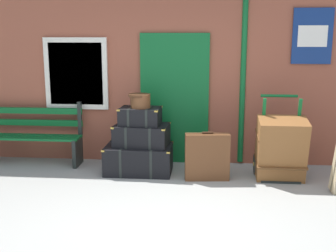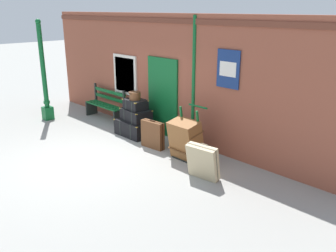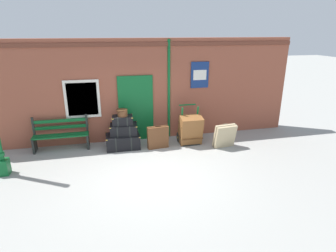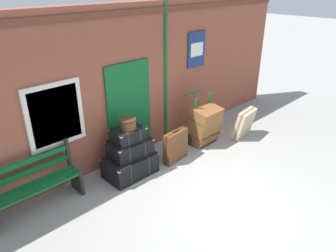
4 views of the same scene
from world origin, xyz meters
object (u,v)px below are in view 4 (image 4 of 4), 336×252
(porters_trolley, at_px, (199,130))
(suitcase_caramel, at_px, (176,146))
(suitcase_beige, at_px, (244,123))
(steamer_trunk_middle, at_px, (130,148))
(steamer_trunk_base, at_px, (130,165))
(round_hatbox, at_px, (128,123))
(large_brown_trunk, at_px, (205,125))
(steamer_trunk_top, at_px, (128,135))
(platform_bench, at_px, (33,186))

(porters_trolley, xyz_separation_m, suitcase_caramel, (-1.05, -0.24, 0.07))
(porters_trolley, distance_m, suitcase_beige, 1.15)
(steamer_trunk_middle, xyz_separation_m, suitcase_beige, (2.99, -0.70, -0.21))
(steamer_trunk_base, xyz_separation_m, round_hatbox, (0.03, 0.03, 0.91))
(large_brown_trunk, bearing_deg, steamer_trunk_base, 174.99)
(steamer_trunk_base, height_order, steamer_trunk_middle, steamer_trunk_middle)
(steamer_trunk_top, bearing_deg, large_brown_trunk, -6.19)
(steamer_trunk_middle, distance_m, round_hatbox, 0.54)
(round_hatbox, height_order, porters_trolley, round_hatbox)
(large_brown_trunk, relative_size, suitcase_beige, 1.26)
(platform_bench, relative_size, steamer_trunk_middle, 1.88)
(platform_bench, height_order, suitcase_caramel, platform_bench)
(suitcase_beige, distance_m, suitcase_caramel, 2.03)
(steamer_trunk_base, relative_size, steamer_trunk_middle, 1.19)
(steamer_trunk_base, xyz_separation_m, suitcase_beige, (3.03, -0.67, 0.16))
(porters_trolley, bearing_deg, steamer_trunk_base, 179.72)
(large_brown_trunk, distance_m, suitcase_beige, 1.06)
(round_hatbox, relative_size, porters_trolley, 0.27)
(platform_bench, xyz_separation_m, steamer_trunk_top, (1.82, -0.28, 0.43))
(steamer_trunk_base, bearing_deg, round_hatbox, 44.25)
(large_brown_trunk, relative_size, suitcase_caramel, 1.31)
(platform_bench, bearing_deg, steamer_trunk_base, -10.24)
(steamer_trunk_middle, distance_m, suitcase_caramel, 1.07)
(suitcase_beige, bearing_deg, steamer_trunk_middle, 166.74)
(porters_trolley, xyz_separation_m, suitcase_beige, (0.94, -0.66, 0.10))
(steamer_trunk_middle, relative_size, suitcase_beige, 1.13)
(steamer_trunk_top, xyz_separation_m, suitcase_beige, (3.01, -0.71, -0.50))
(steamer_trunk_base, relative_size, porters_trolley, 0.84)
(steamer_trunk_base, relative_size, large_brown_trunk, 1.07)
(suitcase_caramel, bearing_deg, platform_bench, 168.46)
(steamer_trunk_top, relative_size, suitcase_caramel, 0.88)
(large_brown_trunk, xyz_separation_m, suitcase_caramel, (-1.05, -0.07, -0.13))
(steamer_trunk_top, bearing_deg, round_hatbox, -71.60)
(platform_bench, height_order, suitcase_beige, platform_bench)
(porters_trolley, bearing_deg, suitcase_caramel, -166.90)
(large_brown_trunk, bearing_deg, suitcase_beige, -27.23)
(steamer_trunk_middle, distance_m, large_brown_trunk, 2.06)
(porters_trolley, bearing_deg, steamer_trunk_middle, 178.68)
(steamer_trunk_base, bearing_deg, steamer_trunk_top, 59.42)
(steamer_trunk_base, xyz_separation_m, porters_trolley, (2.09, -0.01, 0.06))
(steamer_trunk_top, distance_m, round_hatbox, 0.25)
(steamer_trunk_middle, bearing_deg, steamer_trunk_base, -139.96)
(steamer_trunk_base, xyz_separation_m, suitcase_caramel, (1.04, -0.25, 0.13))
(round_hatbox, relative_size, suitcase_beige, 0.43)
(platform_bench, height_order, large_brown_trunk, platform_bench)
(steamer_trunk_middle, xyz_separation_m, large_brown_trunk, (2.05, -0.22, -0.11))
(steamer_trunk_middle, bearing_deg, round_hatbox, -149.35)
(steamer_trunk_top, relative_size, round_hatbox, 1.94)
(suitcase_beige, bearing_deg, large_brown_trunk, 152.77)
(steamer_trunk_base, xyz_separation_m, steamer_trunk_top, (0.02, 0.04, 0.66))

